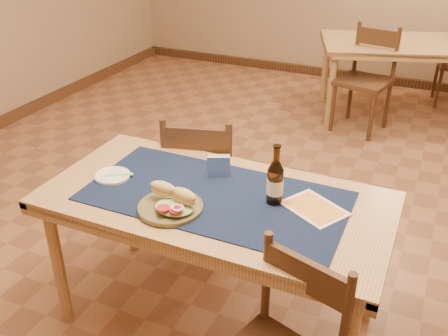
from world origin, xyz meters
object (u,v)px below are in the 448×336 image
at_px(chair_main_far, 202,179).
at_px(napkin_holder, 219,166).
at_px(sandwich_plate, 172,204).
at_px(back_table, 415,51).
at_px(beer_bottle, 275,182).
at_px(main_table, 215,211).

distance_m(chair_main_far, napkin_holder, 0.57).
bearing_deg(sandwich_plate, napkin_holder, 80.85).
relative_size(back_table, sandwich_plate, 6.71).
height_order(chair_main_far, napkin_holder, chair_main_far).
relative_size(chair_main_far, napkin_holder, 7.09).
relative_size(chair_main_far, beer_bottle, 3.25).
bearing_deg(beer_bottle, back_table, 84.74).
height_order(main_table, napkin_holder, napkin_holder).
relative_size(chair_main_far, sandwich_plate, 3.16).
relative_size(main_table, chair_main_far, 1.75).
height_order(main_table, beer_bottle, beer_bottle).
bearing_deg(napkin_holder, main_table, -70.41).
distance_m(main_table, chair_main_far, 0.67).
height_order(sandwich_plate, beer_bottle, beer_bottle).
xyz_separation_m(back_table, beer_bottle, (-0.30, -3.28, 0.19)).
height_order(main_table, back_table, same).
height_order(main_table, sandwich_plate, sandwich_plate).
height_order(chair_main_far, beer_bottle, beer_bottle).
bearing_deg(chair_main_far, main_table, -57.92).
xyz_separation_m(chair_main_far, napkin_holder, (0.28, -0.37, 0.33)).
bearing_deg(back_table, napkin_holder, -101.29).
bearing_deg(sandwich_plate, beer_bottle, 32.19).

